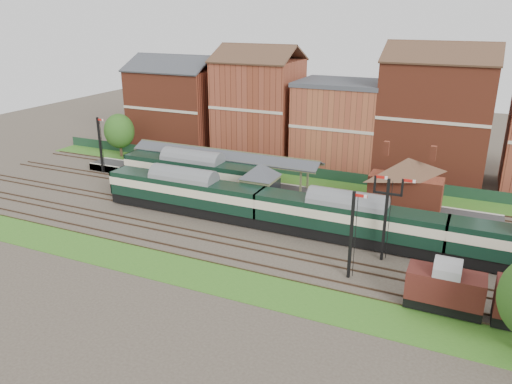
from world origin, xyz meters
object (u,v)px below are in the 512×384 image
at_px(signal_box, 260,187).
at_px(platform_railcar, 193,172).
at_px(semaphore_bracket, 386,214).
at_px(dmu_train, 346,218).

distance_m(signal_box, platform_railcar, 11.34).
xyz_separation_m(signal_box, semaphore_bracket, (15.04, -5.75, 1.44)).
bearing_deg(signal_box, platform_railcar, 163.32).
relative_size(signal_box, semaphore_bracket, 0.73).
height_order(dmu_train, platform_railcar, platform_railcar).
xyz_separation_m(signal_box, dmu_train, (10.83, -3.25, -0.65)).
xyz_separation_m(dmu_train, platform_railcar, (-21.67, 6.50, 0.05)).
relative_size(signal_box, platform_railcar, 0.31).
height_order(signal_box, platform_railcar, signal_box).
relative_size(dmu_train, platform_railcar, 2.93).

